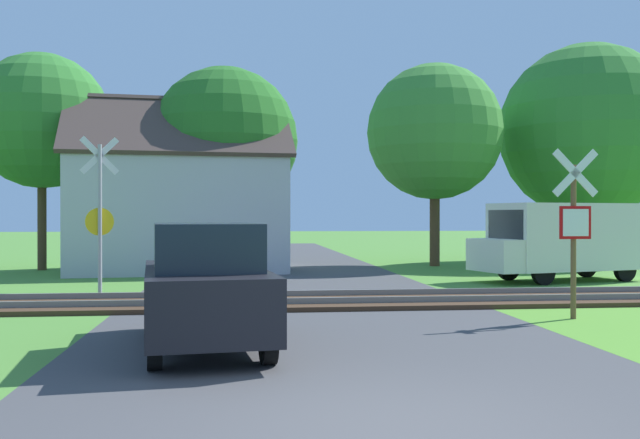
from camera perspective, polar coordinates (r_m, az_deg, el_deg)
The scene contains 12 objects.
ground_plane at distance 6.59m, azimuth 5.59°, elevation -16.32°, with size 160.00×160.00×0.00m, color #4C8433.
road_asphalt at distance 8.50m, azimuth 2.71°, elevation -12.50°, with size 7.49×80.00×0.01m, color #424244.
rail_track at distance 15.26m, azimuth -1.45°, elevation -6.58°, with size 60.00×2.60×0.22m.
stop_sign_near at distance 13.75m, azimuth 19.67°, elevation -0.37°, with size 0.88×0.15×3.10m.
crossing_sign_far at distance 17.03m, azimuth -17.21°, elevation 0.79°, with size 0.85×0.29×3.70m.
house at distance 24.88m, azimuth -11.30°, elevation 0.85°, with size 7.83×5.87×5.97m.
tree_right at distance 27.21m, azimuth 9.17°, elevation 6.92°, with size 5.09×5.09×7.58m.
tree_center at distance 25.45m, azimuth -7.65°, elevation 6.27°, with size 5.17×5.17×7.12m.
tree_far at distance 30.87m, azimuth 20.60°, elevation 6.62°, with size 7.02×7.02×8.81m.
tree_left at distance 26.71m, azimuth -21.37°, elevation 7.34°, with size 4.68×4.68×7.52m.
mail_truck at distance 21.66m, azimuth 18.74°, elevation -1.43°, with size 5.21×3.04×2.24m.
parked_car at distance 10.29m, azimuth -9.21°, elevation -5.24°, with size 2.11×4.17×1.78m.
Camera 1 is at (-1.32, -6.18, 1.89)m, focal length 40.00 mm.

